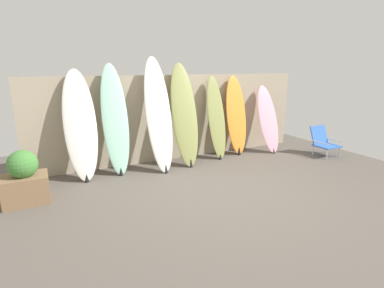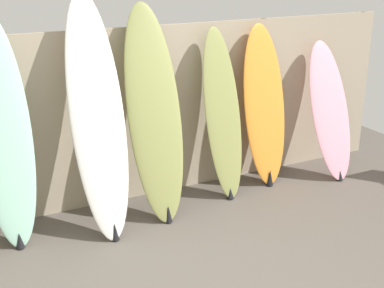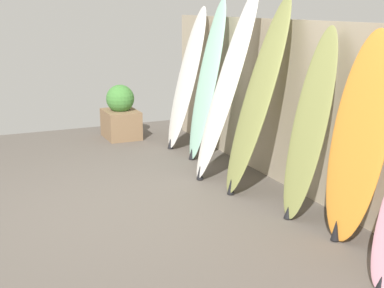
# 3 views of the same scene
# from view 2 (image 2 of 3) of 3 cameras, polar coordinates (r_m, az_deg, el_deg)

# --- Properties ---
(fence_back) EXTENTS (6.08, 0.11, 1.80)m
(fence_back) POSITION_cam_2_polar(r_m,az_deg,el_deg) (5.56, -5.25, 3.18)
(fence_back) COLOR tan
(fence_back) RESTS_ON ground
(surfboard_seafoam_1) EXTENTS (0.49, 0.52, 2.04)m
(surfboard_seafoam_1) POSITION_cam_2_polar(r_m,az_deg,el_deg) (4.86, -19.46, 0.97)
(surfboard_seafoam_1) COLOR #9ED6BC
(surfboard_seafoam_1) RESTS_ON ground
(surfboard_white_2) EXTENTS (0.53, 0.80, 2.17)m
(surfboard_white_2) POSITION_cam_2_polar(r_m,az_deg,el_deg) (4.87, -10.05, 2.70)
(surfboard_white_2) COLOR white
(surfboard_white_2) RESTS_ON ground
(surfboard_olive_3) EXTENTS (0.57, 0.72, 2.06)m
(surfboard_olive_3) POSITION_cam_2_polar(r_m,az_deg,el_deg) (5.12, -4.03, 3.12)
(surfboard_olive_3) COLOR olive
(surfboard_olive_3) RESTS_ON ground
(surfboard_olive_4) EXTENTS (0.47, 0.49, 1.78)m
(surfboard_olive_4) POSITION_cam_2_polar(r_m,az_deg,el_deg) (5.57, 3.33, 3.01)
(surfboard_olive_4) COLOR olive
(surfboard_olive_4) RESTS_ON ground
(surfboard_orange_5) EXTENTS (0.62, 0.47, 1.78)m
(surfboard_orange_5) POSITION_cam_2_polar(r_m,az_deg,el_deg) (5.93, 7.76, 3.92)
(surfboard_orange_5) COLOR orange
(surfboard_orange_5) RESTS_ON ground
(surfboard_pink_6) EXTENTS (0.52, 0.62, 1.54)m
(surfboard_pink_6) POSITION_cam_2_polar(r_m,az_deg,el_deg) (6.33, 14.53, 3.36)
(surfboard_pink_6) COLOR pink
(surfboard_pink_6) RESTS_ON ground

